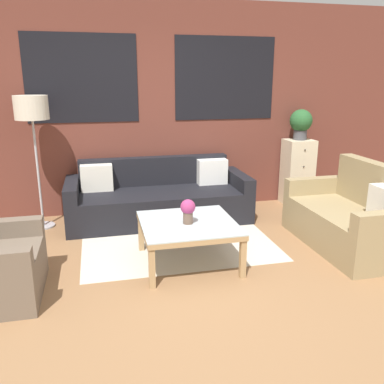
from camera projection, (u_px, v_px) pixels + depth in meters
The scene contains 10 objects.
ground_plane at pixel (201, 290), 3.59m from camera, with size 16.00×16.00×0.00m, color #8E6642.
wall_back_brick at pixel (157, 109), 5.49m from camera, with size 8.40×0.09×2.80m.
rug at pixel (176, 240), 4.70m from camera, with size 2.12×1.68×0.00m.
couch_dark at pixel (159, 199), 5.32m from camera, with size 2.32×0.88×0.78m.
settee_vintage at pixel (352, 219), 4.46m from camera, with size 0.80×1.50×0.92m.
coffee_table at pixel (188, 228), 4.02m from camera, with size 0.92×0.92×0.44m.
floor_lamp at pixel (32, 114), 4.75m from camera, with size 0.39×0.39×1.61m.
drawer_cabinet at pixel (297, 172), 5.96m from camera, with size 0.40×0.36×0.95m.
potted_plant at pixel (301, 122), 5.76m from camera, with size 0.32×0.32×0.43m.
flower_vase at pixel (187, 210), 3.93m from camera, with size 0.15×0.15×0.24m.
Camera 1 is at (-0.82, -3.11, 1.80)m, focal length 38.00 mm.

